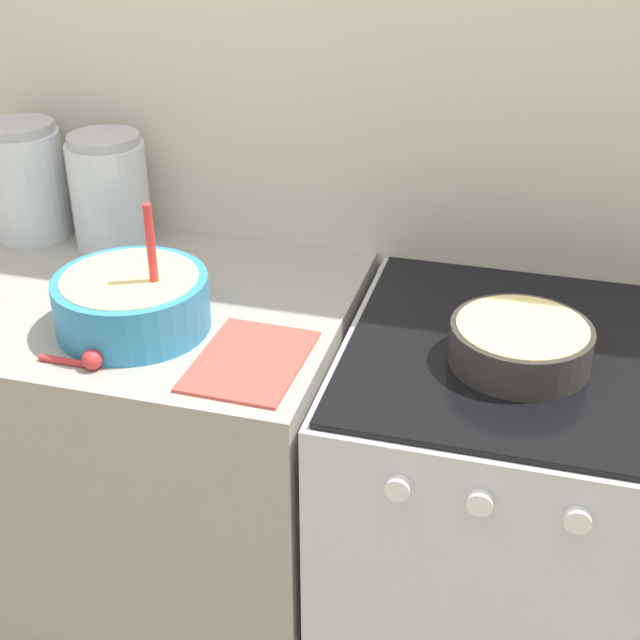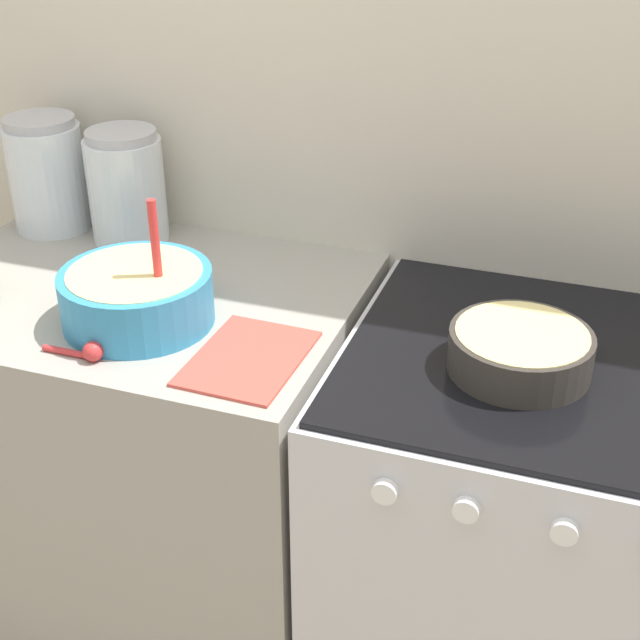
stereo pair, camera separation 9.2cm
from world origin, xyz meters
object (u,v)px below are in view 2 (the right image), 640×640
(baking_pan, at_px, (520,350))
(storage_jar_left, at_px, (48,181))
(stove, at_px, (519,554))
(storage_jar_middle, at_px, (127,194))
(mixing_bowl, at_px, (137,294))

(baking_pan, relative_size, storage_jar_left, 0.95)
(stove, height_order, storage_jar_left, storage_jar_left)
(storage_jar_middle, bearing_deg, mixing_bowl, -58.27)
(mixing_bowl, xyz_separation_m, baking_pan, (0.69, 0.06, -0.02))
(mixing_bowl, bearing_deg, baking_pan, 5.14)
(mixing_bowl, xyz_separation_m, storage_jar_middle, (-0.20, 0.33, 0.05))
(mixing_bowl, xyz_separation_m, storage_jar_left, (-0.40, 0.33, 0.05))
(mixing_bowl, relative_size, baking_pan, 1.16)
(mixing_bowl, height_order, storage_jar_left, storage_jar_left)
(mixing_bowl, bearing_deg, stove, 8.58)
(stove, relative_size, mixing_bowl, 3.23)
(mixing_bowl, height_order, baking_pan, mixing_bowl)
(stove, distance_m, mixing_bowl, 0.90)
(stove, relative_size, baking_pan, 3.75)
(stove, relative_size, storage_jar_middle, 3.68)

